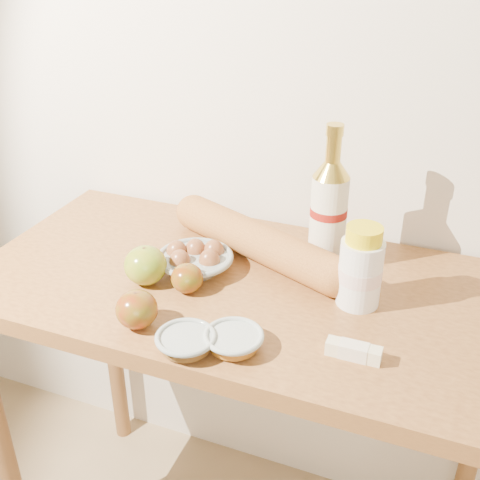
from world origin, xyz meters
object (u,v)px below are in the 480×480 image
table (245,328)px  bourbon_bottle (329,212)px  cream_bottle (360,269)px  egg_bowl (195,260)px  baguette (258,241)px

table → bourbon_bottle: bourbon_bottle is taller
cream_bottle → egg_bowl: bearing=-173.0°
bourbon_bottle → baguette: size_ratio=0.64×
bourbon_bottle → cream_bottle: (0.10, -0.12, -0.05)m
cream_bottle → egg_bowl: (-0.36, -0.00, -0.06)m
egg_bowl → baguette: 0.15m
bourbon_bottle → cream_bottle: bearing=-29.7°
bourbon_bottle → baguette: (-0.15, -0.02, -0.09)m
table → baguette: baguette is taller
cream_bottle → egg_bowl: cream_bottle is taller
table → cream_bottle: (0.24, 0.01, 0.20)m
egg_bowl → cream_bottle: bearing=0.4°
cream_bottle → baguette: cream_bottle is taller
baguette → egg_bowl: bearing=-115.8°
table → baguette: 0.20m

